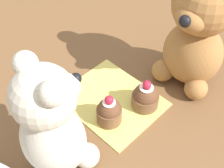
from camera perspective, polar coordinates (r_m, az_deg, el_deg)
The scene contains 6 objects.
ground_plane at distance 0.70m, azimuth 0.00°, elevation -3.12°, with size 4.00×4.00×0.00m, color brown.
knitted_placemat at distance 0.69m, azimuth 0.00°, elevation -2.96°, with size 0.21×0.17×0.01m, color #E0D166.
teddy_bear_cream at distance 0.53m, azimuth -10.94°, elevation -7.13°, with size 0.14×0.13×0.24m.
teddy_bear_tan at distance 0.67m, azimuth 15.31°, elevation 9.21°, with size 0.14×0.15×0.28m.
cupcake_near_cream_bear at distance 0.64m, azimuth -0.52°, elevation -5.03°, with size 0.05×0.05×0.07m.
cupcake_near_tan_bear at distance 0.67m, azimuth 6.13°, elevation -2.35°, with size 0.06×0.06×0.07m.
Camera 1 is at (-0.31, 0.31, 0.54)m, focal length 50.00 mm.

